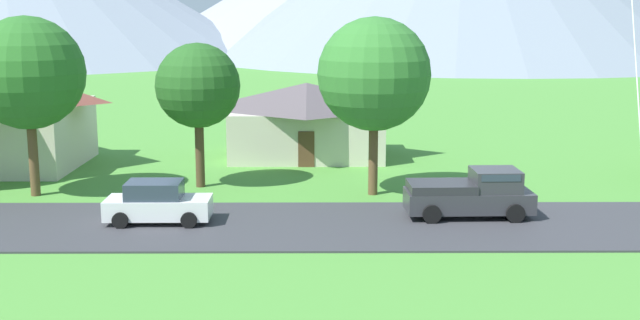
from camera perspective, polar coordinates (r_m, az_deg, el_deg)
road_strip at (r=32.04m, az=3.24°, el=-4.68°), size 160.00×7.34×0.08m
house_leftmost at (r=46.68m, az=-0.96°, el=2.98°), size 9.51×6.75×4.39m
house_left_center at (r=46.86m, az=-21.61°, el=2.98°), size 8.34×8.47×5.51m
tree_center at (r=36.65m, az=3.92°, el=6.16°), size 5.24×5.24×8.29m
tree_right_of_center at (r=38.73m, az=-8.77°, el=5.27°), size 4.10×4.10×7.04m
tree_near_right at (r=38.69m, az=-20.27°, el=5.87°), size 5.18×5.18×8.33m
parked_car_white_mid_east at (r=32.76m, az=-11.60°, el=-3.05°), size 4.21×2.10×1.68m
pickup_truck_charcoal_west_side at (r=33.52m, az=10.87°, el=-2.37°), size 5.26×2.44×1.99m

